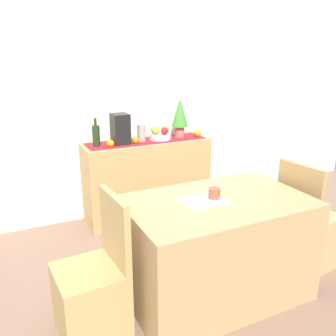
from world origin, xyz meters
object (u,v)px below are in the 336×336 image
(fruit_bowl, at_px, (160,136))
(potted_plant, at_px, (180,115))
(wine_bottle, at_px, (96,136))
(chair_near_window, at_px, (93,295))
(ceramic_vase, at_px, (141,133))
(open_book, at_px, (203,201))
(coffee_maker, at_px, (120,129))
(coffee_cup, at_px, (214,195))
(dining_table, at_px, (216,248))
(chair_by_corner, at_px, (307,235))
(sideboard_console, at_px, (147,179))

(fruit_bowl, relative_size, potted_plant, 0.55)
(wine_bottle, height_order, chair_near_window, wine_bottle)
(fruit_bowl, distance_m, ceramic_vase, 0.21)
(ceramic_vase, height_order, open_book, ceramic_vase)
(coffee_maker, relative_size, chair_near_window, 0.33)
(ceramic_vase, bearing_deg, open_book, -94.96)
(ceramic_vase, height_order, coffee_cup, ceramic_vase)
(dining_table, bearing_deg, potted_plant, 72.57)
(wine_bottle, height_order, coffee_maker, coffee_maker)
(chair_by_corner, bearing_deg, fruit_bowl, 114.99)
(sideboard_console, height_order, fruit_bowl, fruit_bowl)
(sideboard_console, relative_size, open_book, 4.69)
(chair_by_corner, bearing_deg, dining_table, 179.88)
(fruit_bowl, xyz_separation_m, dining_table, (-0.22, -1.44, -0.50))
(sideboard_console, relative_size, chair_by_corner, 1.46)
(coffee_maker, height_order, coffee_cup, coffee_maker)
(potted_plant, xyz_separation_m, coffee_cup, (-0.48, -1.44, -0.30))
(coffee_maker, relative_size, dining_table, 0.24)
(open_book, xyz_separation_m, chair_by_corner, (1.00, -0.01, -0.48))
(open_book, bearing_deg, coffee_cup, -8.27)
(coffee_maker, height_order, ceramic_vase, coffee_maker)
(dining_table, bearing_deg, wine_bottle, 107.52)
(coffee_maker, height_order, open_book, coffee_maker)
(potted_plant, bearing_deg, open_book, -111.49)
(coffee_maker, distance_m, coffee_cup, 1.46)
(fruit_bowl, xyz_separation_m, coffee_cup, (-0.25, -1.44, -0.09))
(coffee_maker, distance_m, ceramic_vase, 0.23)
(wine_bottle, xyz_separation_m, coffee_cup, (0.42, -1.44, -0.16))
(fruit_bowl, height_order, dining_table, fruit_bowl)
(potted_plant, bearing_deg, coffee_maker, 180.00)
(wine_bottle, bearing_deg, chair_near_window, -106.94)
(fruit_bowl, xyz_separation_m, open_book, (-0.33, -1.43, -0.12))
(ceramic_vase, bearing_deg, potted_plant, 0.00)
(sideboard_console, bearing_deg, ceramic_vase, 180.00)
(dining_table, xyz_separation_m, chair_by_corner, (0.89, -0.00, -0.10))
(coffee_cup, bearing_deg, potted_plant, 71.42)
(potted_plant, xyz_separation_m, open_book, (-0.56, -1.43, -0.33))
(ceramic_vase, height_order, chair_near_window, ceramic_vase)
(fruit_bowl, relative_size, wine_bottle, 0.84)
(fruit_bowl, xyz_separation_m, chair_near_window, (-1.11, -1.44, -0.61))
(open_book, height_order, chair_by_corner, chair_by_corner)
(coffee_cup, relative_size, chair_by_corner, 0.10)
(fruit_bowl, distance_m, coffee_maker, 0.44)
(dining_table, distance_m, chair_by_corner, 0.90)
(dining_table, distance_m, coffee_cup, 0.42)
(dining_table, relative_size, chair_by_corner, 1.40)
(sideboard_console, distance_m, dining_table, 1.44)
(coffee_maker, xyz_separation_m, coffee_cup, (0.18, -1.44, -0.20))
(coffee_cup, bearing_deg, open_book, 172.28)
(open_book, bearing_deg, fruit_bowl, 76.39)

